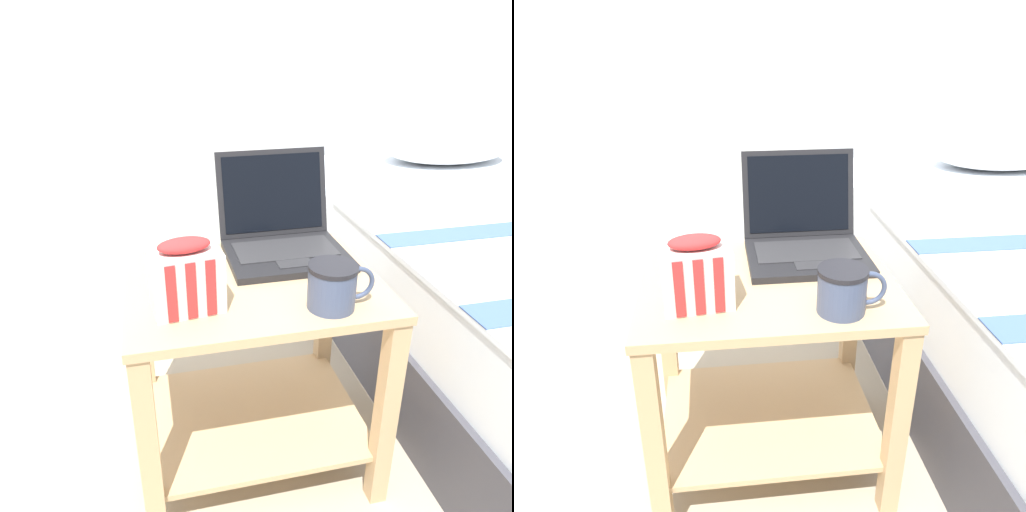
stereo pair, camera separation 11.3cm
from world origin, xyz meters
The scene contains 6 objects.
ground_plane centered at (0.00, 0.00, 0.00)m, with size 8.00×8.00×0.00m, color tan.
bedside_table centered at (0.00, 0.00, 0.35)m, with size 0.60×0.48×0.56m.
laptop centered at (0.11, 0.15, 0.61)m, with size 0.31×0.31×0.25m.
mug_front_left centered at (0.14, -0.16, 0.61)m, with size 0.15×0.11×0.10m.
snack_bag centered at (-0.16, -0.09, 0.63)m, with size 0.16×0.11×0.16m.
cell_phone centered at (-0.17, 0.11, 0.56)m, with size 0.07×0.15×0.01m.
Camera 2 is at (-0.12, -1.05, 1.11)m, focal length 35.00 mm.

